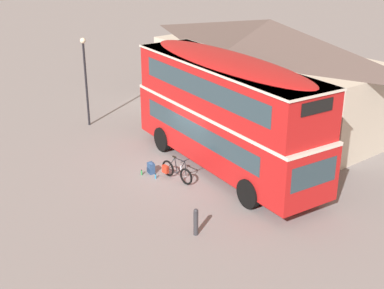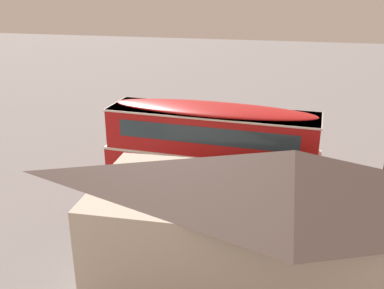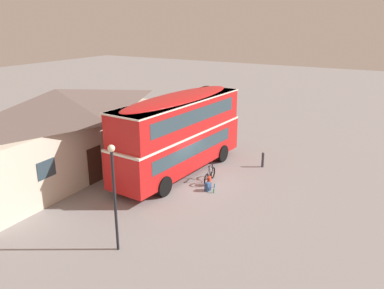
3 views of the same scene
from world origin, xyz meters
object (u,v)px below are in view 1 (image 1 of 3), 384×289
at_px(double_decker_bus, 226,109).
at_px(water_bottle_green_metal, 142,173).
at_px(water_bottle_blue_sports, 156,176).
at_px(street_lamp, 85,72).
at_px(kerb_bollard, 196,221).
at_px(touring_bicycle, 175,171).
at_px(backpack_on_ground, 151,167).

bearing_deg(double_decker_bus, water_bottle_green_metal, -116.96).
xyz_separation_m(water_bottle_blue_sports, street_lamp, (-7.32, 0.69, 2.68)).
xyz_separation_m(street_lamp, kerb_bollard, (11.65, -1.92, -2.28)).
height_order(touring_bicycle, kerb_bollard, touring_bicycle).
relative_size(backpack_on_ground, street_lamp, 0.11).
bearing_deg(touring_bicycle, water_bottle_green_metal, -143.98).
bearing_deg(backpack_on_ground, street_lamp, 175.25).
xyz_separation_m(touring_bicycle, street_lamp, (-7.89, 0.11, 2.41)).
bearing_deg(street_lamp, backpack_on_ground, -4.75).
xyz_separation_m(double_decker_bus, water_bottle_blue_sports, (-0.95, -2.82, -2.55)).
relative_size(touring_bicycle, water_bottle_blue_sports, 8.28).
xyz_separation_m(backpack_on_ground, kerb_bollard, (4.87, -1.36, 0.24)).
bearing_deg(kerb_bollard, double_decker_bus, 129.84).
bearing_deg(water_bottle_blue_sports, street_lamp, 174.58).
bearing_deg(street_lamp, water_bottle_blue_sports, -5.42).
xyz_separation_m(touring_bicycle, water_bottle_blue_sports, (-0.56, -0.59, -0.27)).
xyz_separation_m(double_decker_bus, backpack_on_ground, (-1.49, -2.69, -2.38)).
distance_m(touring_bicycle, kerb_bollard, 4.18).
bearing_deg(backpack_on_ground, double_decker_bus, 61.05).
bearing_deg(kerb_bollard, touring_bicycle, 154.24).
relative_size(double_decker_bus, backpack_on_ground, 20.22).
relative_size(water_bottle_green_metal, street_lamp, 0.05).
distance_m(backpack_on_ground, water_bottle_green_metal, 0.44).
xyz_separation_m(double_decker_bus, water_bottle_green_metal, (-1.57, -3.10, -2.54)).
bearing_deg(touring_bicycle, kerb_bollard, -25.76).
height_order(street_lamp, kerb_bollard, street_lamp).
xyz_separation_m(water_bottle_green_metal, kerb_bollard, (4.95, -0.95, 0.39)).
distance_m(touring_bicycle, backpack_on_ground, 1.20).
xyz_separation_m(water_bottle_blue_sports, kerb_bollard, (4.33, -1.23, 0.40)).
distance_m(water_bottle_blue_sports, water_bottle_green_metal, 0.68).
bearing_deg(water_bottle_blue_sports, touring_bicycle, 46.24).
distance_m(double_decker_bus, water_bottle_green_metal, 4.30).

